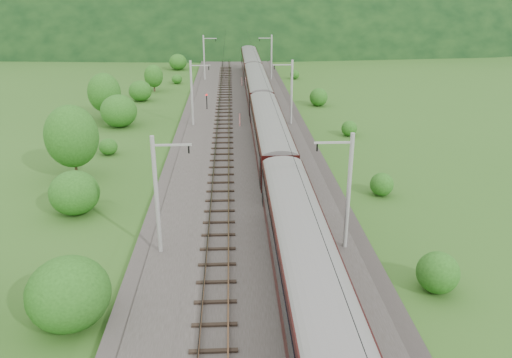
{
  "coord_description": "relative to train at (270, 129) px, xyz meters",
  "views": [
    {
      "loc": [
        -1.3,
        -29.5,
        16.95
      ],
      "look_at": [
        0.51,
        6.99,
        2.6
      ],
      "focal_mm": 35.0,
      "sensor_mm": 36.0,
      "label": 1
    }
  ],
  "objects": [
    {
      "name": "catenary_right",
      "position": [
        3.72,
        14.39,
        0.85
      ],
      "size": [
        2.54,
        192.28,
        8.0
      ],
      "color": "gray",
      "rests_on": "railbed"
    },
    {
      "name": "track_right",
      "position": [
        -0.0,
        -7.61,
        -3.28
      ],
      "size": [
        2.4,
        220.0,
        0.27
      ],
      "color": "brown",
      "rests_on": "railbed"
    },
    {
      "name": "hazard_post_far",
      "position": [
        -1.83,
        40.21,
        -2.64
      ],
      "size": [
        0.15,
        0.15,
        1.41
      ],
      "primitive_type": "cylinder",
      "color": "red",
      "rests_on": "railbed"
    },
    {
      "name": "catenary_left",
      "position": [
        -8.52,
        14.39,
        0.85
      ],
      "size": [
        2.54,
        192.28,
        8.0
      ],
      "color": "gray",
      "rests_on": "railbed"
    },
    {
      "name": "train",
      "position": [
        0.0,
        0.0,
        0.0
      ],
      "size": [
        3.09,
        173.03,
        5.38
      ],
      "color": "black",
      "rests_on": "ground"
    },
    {
      "name": "vegetation_right",
      "position": [
        9.51,
        -13.32,
        -2.56
      ],
      "size": [
        5.02,
        108.69,
        2.45
      ],
      "color": "#204D14",
      "rests_on": "ground"
    },
    {
      "name": "mountain_ridge",
      "position": [
        -122.4,
        282.39,
        -3.65
      ],
      "size": [
        336.0,
        280.0,
        132.0
      ],
      "primitive_type": "ellipsoid",
      "color": "black",
      "rests_on": "ground"
    },
    {
      "name": "track_left",
      "position": [
        -4.8,
        -7.61,
        -3.28
      ],
      "size": [
        2.4,
        220.0,
        0.27
      ],
      "color": "brown",
      "rests_on": "railbed"
    },
    {
      "name": "mountain_main",
      "position": [
        -2.4,
        242.39,
        -3.65
      ],
      "size": [
        504.0,
        360.0,
        244.0
      ],
      "primitive_type": "ellipsoid",
      "color": "black",
      "rests_on": "ground"
    },
    {
      "name": "ground",
      "position": [
        -2.4,
        -17.61,
        -3.65
      ],
      "size": [
        600.0,
        600.0,
        0.0
      ],
      "primitive_type": "plane",
      "color": "#2C571B",
      "rests_on": "ground"
    },
    {
      "name": "vegetation_left",
      "position": [
        -17.99,
        -2.94,
        -0.71
      ],
      "size": [
        13.17,
        144.67,
        7.08
      ],
      "color": "#204D14",
      "rests_on": "ground"
    },
    {
      "name": "hazard_post_near",
      "position": [
        -2.71,
        13.46,
        -2.56
      ],
      "size": [
        0.17,
        0.17,
        1.57
      ],
      "primitive_type": "cylinder",
      "color": "red",
      "rests_on": "railbed"
    },
    {
      "name": "overhead_wires",
      "position": [
        -2.4,
        -7.61,
        3.45
      ],
      "size": [
        4.83,
        198.0,
        0.03
      ],
      "color": "black",
      "rests_on": "ground"
    },
    {
      "name": "railbed",
      "position": [
        -2.4,
        -7.61,
        -3.5
      ],
      "size": [
        14.0,
        220.0,
        0.3
      ],
      "primitive_type": "cube",
      "color": "#38332D",
      "rests_on": "ground"
    },
    {
      "name": "signal",
      "position": [
        -7.21,
        22.79,
        -2.08
      ],
      "size": [
        0.24,
        0.24,
        2.16
      ],
      "color": "black",
      "rests_on": "railbed"
    }
  ]
}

